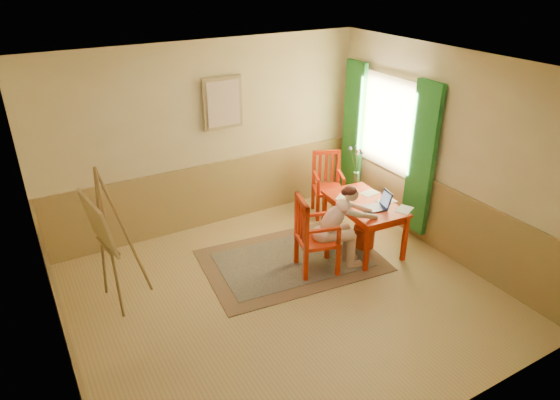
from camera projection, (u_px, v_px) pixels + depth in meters
room at (285, 196)px, 5.54m from camera, size 5.04×4.54×2.84m
wainscot at (254, 234)px, 6.56m from camera, size 5.00×4.50×1.00m
window at (386, 137)px, 7.50m from camera, size 0.12×2.01×2.20m
wall_portrait at (223, 103)px, 7.15m from camera, size 0.60×0.05×0.76m
rug at (292, 260)px, 6.89m from camera, size 2.55×1.84×0.02m
table at (364, 208)px, 6.96m from camera, size 0.80×1.25×0.72m
chair_left at (314, 235)px, 6.45m from camera, size 0.61×0.59×1.09m
chair_back at (328, 184)px, 7.97m from camera, size 0.60×0.61×1.03m
figure at (338, 224)px, 6.50m from camera, size 0.92×0.51×1.19m
laptop at (377, 205)px, 6.73m from camera, size 0.43×0.31×0.23m
papers at (376, 200)px, 6.98m from camera, size 0.78×1.01×0.00m
vase at (356, 166)px, 7.45m from camera, size 0.20×0.28×0.56m
wastebasket at (364, 237)px, 7.17m from camera, size 0.35×0.35×0.33m
easel at (102, 228)px, 5.58m from camera, size 0.64×0.80×1.80m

